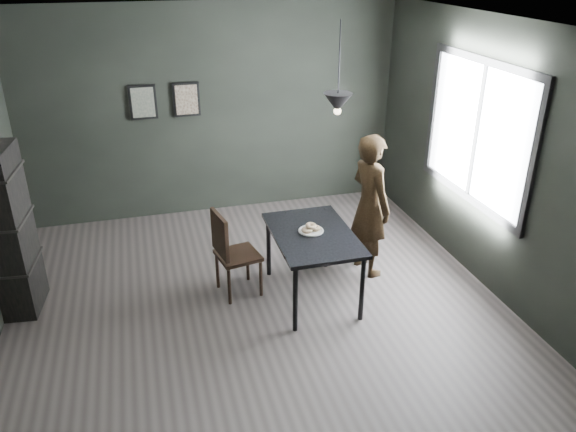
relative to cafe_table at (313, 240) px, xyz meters
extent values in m
plane|color=#3B3533|center=(-0.60, 0.00, -0.67)|extent=(5.00, 5.00, 0.00)
cube|color=black|center=(-0.60, 2.50, 0.73)|extent=(5.00, 0.10, 2.80)
cube|color=silver|center=(-0.60, 0.00, 2.13)|extent=(5.00, 5.00, 0.02)
cube|color=white|center=(1.88, 0.20, 0.93)|extent=(0.02, 1.80, 1.40)
cube|color=black|center=(1.87, 0.20, 0.93)|extent=(0.04, 1.96, 1.56)
cube|color=black|center=(0.00, 0.00, 0.06)|extent=(0.80, 1.20, 0.04)
cylinder|color=black|center=(-0.34, -0.54, -0.32)|extent=(0.05, 0.05, 0.71)
cylinder|color=black|center=(0.34, -0.54, -0.32)|extent=(0.05, 0.05, 0.71)
cylinder|color=black|center=(-0.34, 0.54, -0.32)|extent=(0.05, 0.05, 0.71)
cylinder|color=black|center=(0.34, 0.54, -0.32)|extent=(0.05, 0.05, 0.71)
cylinder|color=white|center=(-0.01, 0.03, 0.08)|extent=(0.23, 0.23, 0.01)
torus|color=beige|center=(0.03, 0.04, 0.11)|extent=(0.11, 0.11, 0.04)
torus|color=beige|center=(-0.06, 0.02, 0.11)|extent=(0.11, 0.11, 0.04)
torus|color=beige|center=(-0.01, 0.03, 0.15)|extent=(0.16, 0.16, 0.06)
imported|color=black|center=(0.77, 0.35, 0.14)|extent=(0.51, 0.67, 1.63)
cube|color=black|center=(-0.73, 0.28, -0.23)|extent=(0.49, 0.49, 0.04)
cube|color=black|center=(-0.92, 0.25, 0.06)|extent=(0.12, 0.42, 0.45)
cylinder|color=black|center=(-0.87, 0.07, -0.47)|extent=(0.04, 0.04, 0.41)
cylinder|color=black|center=(-0.52, 0.14, -0.47)|extent=(0.04, 0.04, 0.41)
cylinder|color=black|center=(-0.94, 0.42, -0.47)|extent=(0.04, 0.04, 0.41)
cylinder|color=black|center=(-0.59, 0.49, -0.47)|extent=(0.04, 0.04, 0.41)
cube|color=black|center=(-2.92, 0.59, 0.19)|extent=(0.39, 0.61, 1.73)
cylinder|color=black|center=(0.25, 0.10, 1.75)|extent=(0.01, 0.01, 0.75)
cone|color=black|center=(0.25, 0.10, 1.38)|extent=(0.28, 0.28, 0.18)
sphere|color=#FFE0B2|center=(0.25, 0.10, 1.30)|extent=(0.07, 0.07, 0.07)
cube|color=black|center=(-1.50, 2.47, 0.93)|extent=(0.34, 0.03, 0.44)
cube|color=#384E44|center=(-1.50, 2.45, 0.93)|extent=(0.28, 0.01, 0.38)
cube|color=black|center=(-0.95, 2.47, 0.93)|extent=(0.34, 0.03, 0.44)
cube|color=brown|center=(-0.95, 2.45, 0.93)|extent=(0.28, 0.01, 0.38)
camera|label=1|loc=(-1.59, -4.82, 2.69)|focal=35.00mm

